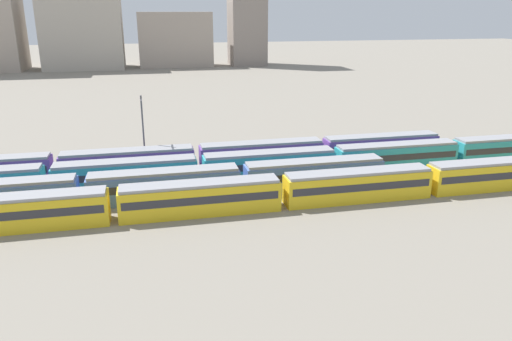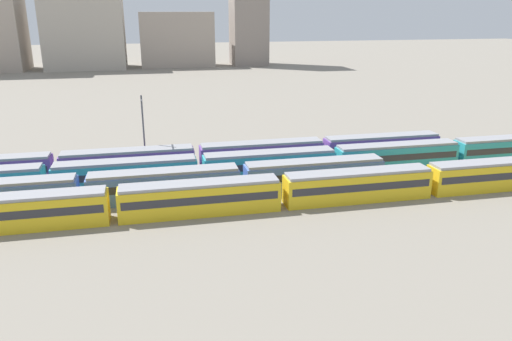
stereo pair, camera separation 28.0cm
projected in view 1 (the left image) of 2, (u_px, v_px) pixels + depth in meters
ground_plane at (45, 201)px, 59.30m from camera, size 600.00×600.00×0.00m
train_track_0 at (429, 179)px, 61.18m from camera, size 112.50×3.06×3.75m
train_track_1 at (165, 185)px, 59.27m from camera, size 55.80×3.06×3.75m
train_track_2 at (269, 164)px, 67.09m from camera, size 93.60×3.06×3.75m
train_track_3 at (197, 158)px, 69.96m from camera, size 74.70×3.06×3.75m
catenary_pole_1 at (143, 129)px, 69.86m from camera, size 0.24×3.20×10.64m
distant_building_1 at (83, 32)px, 189.79m from camera, size 29.66×20.54×27.76m
distant_building_2 at (175, 40)px, 198.17m from camera, size 29.01×13.46×21.29m
distant_building_3 at (247, 5)px, 200.29m from camera, size 14.10×14.89×47.59m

